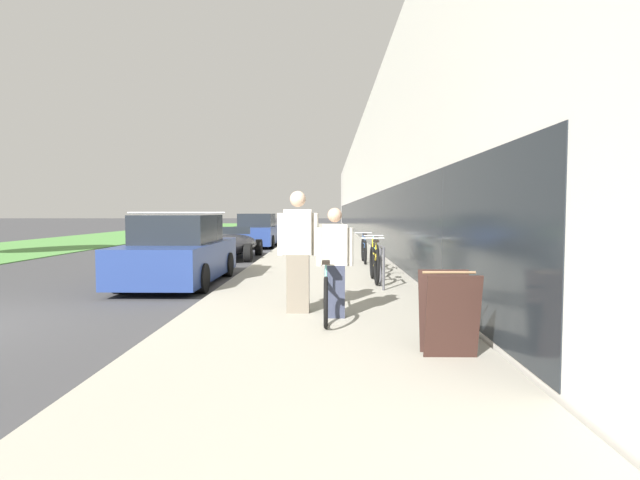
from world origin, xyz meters
TOP-DOWN VIEW (x-y plane):
  - sidewalk_slab at (5.72, 21.00)m, footprint 4.04×70.00m
  - storefront_facade at (12.77, 29.00)m, footprint 10.01×70.00m
  - lawn_strip at (-7.56, 25.00)m, footprint 6.93×70.00m
  - tandem_bicycle at (5.87, 1.04)m, footprint 0.52×2.86m
  - person_rider at (6.00, 0.66)m, footprint 0.54×0.21m
  - person_bystander at (5.45, 1.02)m, footprint 0.62×0.24m
  - bike_rack_hoop at (6.98, 3.41)m, footprint 0.05×0.60m
  - cruiser_bike_nearest at (6.91, 4.30)m, footprint 0.52×1.78m
  - cruiser_bike_middle at (7.11, 6.32)m, footprint 0.52×1.73m
  - cruiser_bike_farthest at (6.98, 8.35)m, footprint 0.52×1.68m
  - sandwich_board_sign at (7.18, -1.22)m, footprint 0.56×0.56m
  - parked_sedan_curbside at (2.55, 4.61)m, footprint 1.90×4.26m
  - vintage_roadster_curbside at (2.52, 10.67)m, footprint 1.85×4.32m
  - parked_sedan_far at (2.65, 16.37)m, footprint 1.80×4.20m

SIDE VIEW (x-z plane):
  - lawn_strip at x=-7.56m, z-range 0.00..0.03m
  - sidewalk_slab at x=5.72m, z-range 0.00..0.10m
  - tandem_bicycle at x=5.87m, z-range 0.04..0.90m
  - vintage_roadster_curbside at x=2.52m, z-range -0.07..1.02m
  - cruiser_bike_farthest at x=6.98m, z-range 0.03..0.92m
  - cruiser_bike_middle at x=7.11m, z-range 0.03..0.93m
  - cruiser_bike_nearest at x=6.91m, z-range 0.02..0.97m
  - sandwich_board_sign at x=7.18m, z-range 0.10..1.00m
  - bike_rack_hoop at x=6.98m, z-range 0.19..1.04m
  - parked_sedan_far at x=2.65m, z-range -0.07..1.46m
  - parked_sedan_curbside at x=2.55m, z-range -0.11..1.51m
  - person_rider at x=6.00m, z-range 0.10..1.68m
  - person_bystander at x=5.45m, z-range 0.11..1.94m
  - storefront_facade at x=12.77m, z-range -0.01..6.80m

